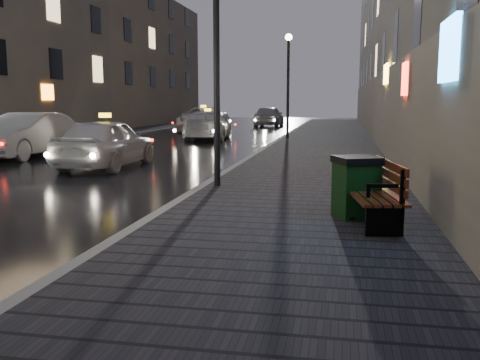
{
  "coord_description": "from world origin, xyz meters",
  "views": [
    {
      "loc": [
        4.61,
        -5.77,
        2.09
      ],
      "look_at": [
        3.07,
        2.36,
        0.85
      ],
      "focal_mm": 40.0,
      "sensor_mm": 36.0,
      "label": 1
    }
  ],
  "objects_px": {
    "taxi_near": "(106,143)",
    "car_far": "(269,116)",
    "car_left_mid": "(27,135)",
    "taxi_mid": "(208,125)",
    "taxi_far": "(204,119)",
    "lamp_far": "(288,73)",
    "lamp_near": "(216,36)",
    "bench": "(378,192)",
    "trash_bin": "(356,186)"
  },
  "relations": [
    {
      "from": "trash_bin",
      "to": "car_left_mid",
      "type": "xyz_separation_m",
      "value": [
        -11.66,
        8.89,
        0.15
      ]
    },
    {
      "from": "taxi_mid",
      "to": "taxi_far",
      "type": "xyz_separation_m",
      "value": [
        -2.07,
        7.05,
        0.06
      ]
    },
    {
      "from": "trash_bin",
      "to": "car_far",
      "type": "xyz_separation_m",
      "value": [
        -5.94,
        33.25,
        0.16
      ]
    },
    {
      "from": "taxi_near",
      "to": "car_left_mid",
      "type": "relative_size",
      "value": 0.92
    },
    {
      "from": "car_left_mid",
      "to": "taxi_far",
      "type": "height_order",
      "value": "car_left_mid"
    },
    {
      "from": "car_left_mid",
      "to": "taxi_mid",
      "type": "height_order",
      "value": "car_left_mid"
    },
    {
      "from": "lamp_near",
      "to": "taxi_mid",
      "type": "xyz_separation_m",
      "value": [
        -4.28,
        16.06,
        -2.73
      ]
    },
    {
      "from": "bench",
      "to": "car_far",
      "type": "height_order",
      "value": "car_far"
    },
    {
      "from": "bench",
      "to": "trash_bin",
      "type": "xyz_separation_m",
      "value": [
        -0.33,
        0.44,
        0.02
      ]
    },
    {
      "from": "taxi_far",
      "to": "taxi_near",
      "type": "bearing_deg",
      "value": -87.17
    },
    {
      "from": "lamp_far",
      "to": "taxi_near",
      "type": "height_order",
      "value": "lamp_far"
    },
    {
      "from": "taxi_near",
      "to": "taxi_mid",
      "type": "relative_size",
      "value": 0.88
    },
    {
      "from": "lamp_far",
      "to": "trash_bin",
      "type": "distance_m",
      "value": 19.23
    },
    {
      "from": "trash_bin",
      "to": "taxi_near",
      "type": "xyz_separation_m",
      "value": [
        -7.45,
        6.53,
        0.11
      ]
    },
    {
      "from": "car_left_mid",
      "to": "car_far",
      "type": "height_order",
      "value": "car_far"
    },
    {
      "from": "lamp_far",
      "to": "taxi_far",
      "type": "xyz_separation_m",
      "value": [
        -6.35,
        7.11,
        -2.67
      ]
    },
    {
      "from": "car_left_mid",
      "to": "car_far",
      "type": "relative_size",
      "value": 1.02
    },
    {
      "from": "lamp_near",
      "to": "car_far",
      "type": "height_order",
      "value": "lamp_near"
    },
    {
      "from": "trash_bin",
      "to": "lamp_near",
      "type": "bearing_deg",
      "value": 113.98
    },
    {
      "from": "taxi_near",
      "to": "taxi_far",
      "type": "bearing_deg",
      "value": -84.85
    },
    {
      "from": "bench",
      "to": "car_far",
      "type": "bearing_deg",
      "value": 91.29
    },
    {
      "from": "taxi_mid",
      "to": "car_far",
      "type": "xyz_separation_m",
      "value": [
        1.36,
        14.41,
        0.07
      ]
    },
    {
      "from": "lamp_far",
      "to": "car_far",
      "type": "xyz_separation_m",
      "value": [
        -2.92,
        14.47,
        -2.66
      ]
    },
    {
      "from": "lamp_far",
      "to": "taxi_far",
      "type": "height_order",
      "value": "lamp_far"
    },
    {
      "from": "lamp_near",
      "to": "taxi_near",
      "type": "distance_m",
      "value": 6.41
    },
    {
      "from": "taxi_near",
      "to": "lamp_far",
      "type": "bearing_deg",
      "value": -110.4
    },
    {
      "from": "lamp_near",
      "to": "car_left_mid",
      "type": "xyz_separation_m",
      "value": [
        -8.63,
        6.11,
        -2.67
      ]
    },
    {
      "from": "taxi_mid",
      "to": "car_far",
      "type": "bearing_deg",
      "value": -101.44
    },
    {
      "from": "lamp_far",
      "to": "taxi_mid",
      "type": "xyz_separation_m",
      "value": [
        -4.28,
        0.06,
        -2.73
      ]
    },
    {
      "from": "lamp_near",
      "to": "car_far",
      "type": "xyz_separation_m",
      "value": [
        -2.92,
        30.47,
        -2.66
      ]
    },
    {
      "from": "trash_bin",
      "to": "car_far",
      "type": "relative_size",
      "value": 0.21
    },
    {
      "from": "taxi_near",
      "to": "car_far",
      "type": "distance_m",
      "value": 26.76
    },
    {
      "from": "taxi_near",
      "to": "taxi_mid",
      "type": "height_order",
      "value": "taxi_near"
    },
    {
      "from": "taxi_mid",
      "to": "car_far",
      "type": "height_order",
      "value": "car_far"
    },
    {
      "from": "taxi_mid",
      "to": "taxi_near",
      "type": "bearing_deg",
      "value": 83.24
    },
    {
      "from": "lamp_far",
      "to": "trash_bin",
      "type": "bearing_deg",
      "value": -80.85
    },
    {
      "from": "taxi_mid",
      "to": "car_far",
      "type": "distance_m",
      "value": 14.47
    },
    {
      "from": "lamp_far",
      "to": "taxi_near",
      "type": "xyz_separation_m",
      "value": [
        -4.43,
        -12.25,
        -2.71
      ]
    },
    {
      "from": "taxi_far",
      "to": "car_far",
      "type": "height_order",
      "value": "car_far"
    },
    {
      "from": "taxi_mid",
      "to": "taxi_far",
      "type": "distance_m",
      "value": 7.35
    },
    {
      "from": "lamp_near",
      "to": "lamp_far",
      "type": "xyz_separation_m",
      "value": [
        0.0,
        16.0,
        0.0
      ]
    },
    {
      "from": "lamp_far",
      "to": "trash_bin",
      "type": "xyz_separation_m",
      "value": [
        3.02,
        -18.78,
        -2.82
      ]
    },
    {
      "from": "taxi_mid",
      "to": "lamp_far",
      "type": "bearing_deg",
      "value": 173.18
    },
    {
      "from": "lamp_near",
      "to": "taxi_far",
      "type": "height_order",
      "value": "lamp_near"
    },
    {
      "from": "bench",
      "to": "taxi_mid",
      "type": "relative_size",
      "value": 0.39
    },
    {
      "from": "lamp_far",
      "to": "taxi_near",
      "type": "distance_m",
      "value": 13.3
    },
    {
      "from": "lamp_near",
      "to": "bench",
      "type": "bearing_deg",
      "value": -43.83
    },
    {
      "from": "bench",
      "to": "taxi_far",
      "type": "xyz_separation_m",
      "value": [
        -9.7,
        26.33,
        0.17
      ]
    },
    {
      "from": "lamp_far",
      "to": "car_left_mid",
      "type": "distance_m",
      "value": 13.39
    },
    {
      "from": "trash_bin",
      "to": "taxi_mid",
      "type": "bearing_deg",
      "value": 87.74
    }
  ]
}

